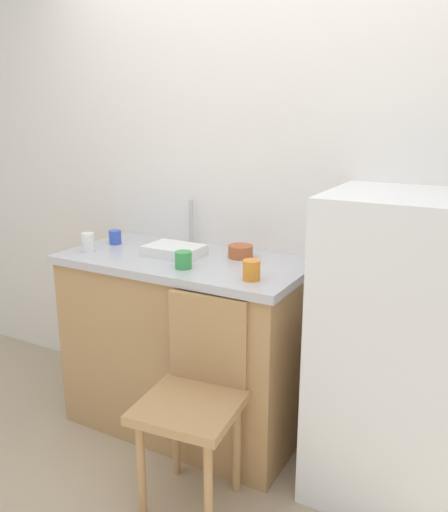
{
  "coord_description": "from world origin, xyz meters",
  "views": [
    {
      "loc": [
        1.11,
        -1.45,
        1.63
      ],
      "look_at": [
        -0.02,
        0.6,
        0.99
      ],
      "focal_mm": 36.72,
      "sensor_mm": 36.0,
      "label": 1
    }
  ],
  "objects_px": {
    "chair": "(196,393)",
    "cup_white": "(88,242)",
    "terracotta_bowl": "(240,251)",
    "cup_orange": "(252,270)",
    "refrigerator": "(394,351)",
    "dish_tray": "(174,250)",
    "cup_green": "(183,260)",
    "cup_blue": "(115,237)"
  },
  "relations": [
    {
      "from": "chair",
      "to": "cup_white",
      "type": "relative_size",
      "value": 9.13
    },
    {
      "from": "chair",
      "to": "terracotta_bowl",
      "type": "xyz_separation_m",
      "value": [
        -0.09,
        0.57,
        0.47
      ]
    },
    {
      "from": "cup_white",
      "to": "cup_orange",
      "type": "bearing_deg",
      "value": -1.15
    },
    {
      "from": "chair",
      "to": "cup_orange",
      "type": "xyz_separation_m",
      "value": [
        0.12,
        0.27,
        0.48
      ]
    },
    {
      "from": "cup_orange",
      "to": "refrigerator",
      "type": "bearing_deg",
      "value": 16.96
    },
    {
      "from": "refrigerator",
      "to": "dish_tray",
      "type": "bearing_deg",
      "value": -179.89
    },
    {
      "from": "dish_tray",
      "to": "cup_green",
      "type": "distance_m",
      "value": 0.24
    },
    {
      "from": "refrigerator",
      "to": "cup_blue",
      "type": "relative_size",
      "value": 17.76
    },
    {
      "from": "terracotta_bowl",
      "to": "refrigerator",
      "type": "bearing_deg",
      "value": -8.62
    },
    {
      "from": "terracotta_bowl",
      "to": "cup_orange",
      "type": "relative_size",
      "value": 1.42
    },
    {
      "from": "cup_white",
      "to": "cup_green",
      "type": "relative_size",
      "value": 1.23
    },
    {
      "from": "cup_white",
      "to": "cup_blue",
      "type": "bearing_deg",
      "value": 85.86
    },
    {
      "from": "dish_tray",
      "to": "cup_green",
      "type": "xyz_separation_m",
      "value": [
        0.17,
        -0.17,
        0.01
      ]
    },
    {
      "from": "terracotta_bowl",
      "to": "cup_green",
      "type": "xyz_separation_m",
      "value": [
        -0.15,
        -0.29,
        0.01
      ]
    },
    {
      "from": "cup_blue",
      "to": "refrigerator",
      "type": "bearing_deg",
      "value": -1.34
    },
    {
      "from": "refrigerator",
      "to": "cup_blue",
      "type": "xyz_separation_m",
      "value": [
        -1.52,
        0.04,
        0.31
      ]
    },
    {
      "from": "chair",
      "to": "dish_tray",
      "type": "xyz_separation_m",
      "value": [
        -0.4,
        0.45,
        0.46
      ]
    },
    {
      "from": "chair",
      "to": "dish_tray",
      "type": "distance_m",
      "value": 0.76
    },
    {
      "from": "refrigerator",
      "to": "cup_green",
      "type": "distance_m",
      "value": 1.0
    },
    {
      "from": "refrigerator",
      "to": "chair",
      "type": "bearing_deg",
      "value": -147.27
    },
    {
      "from": "cup_blue",
      "to": "cup_orange",
      "type": "bearing_deg",
      "value": -12.92
    },
    {
      "from": "chair",
      "to": "cup_green",
      "type": "distance_m",
      "value": 0.6
    },
    {
      "from": "dish_tray",
      "to": "refrigerator",
      "type": "bearing_deg",
      "value": 0.11
    },
    {
      "from": "chair",
      "to": "cup_orange",
      "type": "bearing_deg",
      "value": 60.55
    },
    {
      "from": "refrigerator",
      "to": "cup_green",
      "type": "bearing_deg",
      "value": -169.52
    },
    {
      "from": "cup_white",
      "to": "cup_green",
      "type": "bearing_deg",
      "value": -1.34
    },
    {
      "from": "refrigerator",
      "to": "cup_blue",
      "type": "height_order",
      "value": "refrigerator"
    },
    {
      "from": "refrigerator",
      "to": "cup_orange",
      "type": "relative_size",
      "value": 15.28
    },
    {
      "from": "cup_white",
      "to": "cup_orange",
      "type": "distance_m",
      "value": 0.95
    },
    {
      "from": "chair",
      "to": "cup_blue",
      "type": "xyz_separation_m",
      "value": [
        -0.81,
        0.49,
        0.48
      ]
    },
    {
      "from": "chair",
      "to": "terracotta_bowl",
      "type": "distance_m",
      "value": 0.75
    },
    {
      "from": "dish_tray",
      "to": "chair",
      "type": "bearing_deg",
      "value": -48.33
    },
    {
      "from": "cup_white",
      "to": "cup_orange",
      "type": "height_order",
      "value": "cup_white"
    },
    {
      "from": "cup_blue",
      "to": "cup_white",
      "type": "bearing_deg",
      "value": -94.14
    },
    {
      "from": "chair",
      "to": "terracotta_bowl",
      "type": "relative_size",
      "value": 7.22
    },
    {
      "from": "terracotta_bowl",
      "to": "cup_orange",
      "type": "xyz_separation_m",
      "value": [
        0.21,
        -0.3,
        0.01
      ]
    },
    {
      "from": "terracotta_bowl",
      "to": "cup_white",
      "type": "distance_m",
      "value": 0.79
    },
    {
      "from": "terracotta_bowl",
      "to": "cup_white",
      "type": "relative_size",
      "value": 1.26
    },
    {
      "from": "cup_green",
      "to": "cup_blue",
      "type": "bearing_deg",
      "value": 160.22
    },
    {
      "from": "chair",
      "to": "cup_green",
      "type": "bearing_deg",
      "value": 123.9
    },
    {
      "from": "refrigerator",
      "to": "cup_blue",
      "type": "bearing_deg",
      "value": 178.66
    },
    {
      "from": "cup_orange",
      "to": "dish_tray",
      "type": "bearing_deg",
      "value": 161.21
    }
  ]
}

